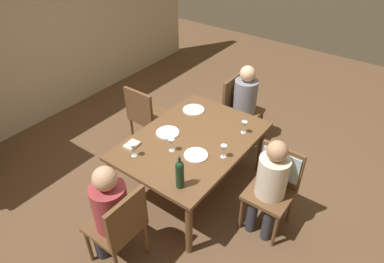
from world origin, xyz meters
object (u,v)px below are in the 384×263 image
object	(u,v)px
chair_right_end	(239,105)
wine_bottle_tall_green	(180,173)
dinner_plate_guest_right	(196,155)
wine_glass_near_left	(244,125)
person_man_bearded	(270,182)
wine_glass_far	(133,148)
wine_glass_near_right	(171,142)
dining_table	(192,144)
chair_near	(276,177)
dinner_plate_guest_left	(168,133)
dinner_plate_host	(194,110)
chair_far_right	(146,114)
person_man_guest	(109,209)
person_woman_host	(247,100)
chair_left_end	(120,225)
wine_glass_centre	(224,149)

from	to	relation	value
chair_right_end	wine_bottle_tall_green	distance (m)	1.91
dinner_plate_guest_right	wine_glass_near_left	bearing A→B (deg)	-16.96
person_man_bearded	wine_glass_far	world-z (taller)	person_man_bearded
wine_glass_near_left	wine_glass_near_right	size ratio (longest dim) A/B	1.00
dining_table	wine_bottle_tall_green	size ratio (longest dim) A/B	4.62
chair_right_end	chair_near	xyz separation A→B (m)	(-1.07, -1.05, 0.06)
chair_right_end	wine_glass_near_left	size ratio (longest dim) A/B	6.17
chair_near	wine_bottle_tall_green	size ratio (longest dim) A/B	2.63
wine_glass_near_left	dinner_plate_guest_left	distance (m)	0.85
wine_glass_near_right	chair_near	bearing A→B (deg)	-67.86
dining_table	chair_near	bearing A→B (deg)	-82.64
chair_right_end	person_man_bearded	bearing A→B (deg)	40.72
dinner_plate_host	wine_glass_near_left	bearing A→B (deg)	-93.72
chair_far_right	wine_glass_far	distance (m)	1.12
chair_near	chair_far_right	xyz separation A→B (m)	(0.15, 1.92, -0.06)
person_man_guest	dinner_plate_guest_left	bearing A→B (deg)	12.98
person_man_guest	wine_bottle_tall_green	size ratio (longest dim) A/B	3.29
person_woman_host	dinner_plate_guest_left	xyz separation A→B (m)	(-1.26, 0.31, 0.07)
chair_left_end	wine_glass_near_left	distance (m)	1.68
person_woman_host	dinner_plate_host	size ratio (longest dim) A/B	4.25
chair_near	person_man_bearded	size ratio (longest dim) A/B	0.82
wine_glass_near_left	wine_glass_centre	size ratio (longest dim) A/B	1.00
chair_near	chair_far_right	bearing A→B (deg)	-4.57
person_man_guest	wine_bottle_tall_green	world-z (taller)	person_man_guest
chair_right_end	wine_glass_near_right	world-z (taller)	chair_right_end
dinner_plate_host	person_man_guest	bearing A→B (deg)	-169.68
chair_far_right	wine_bottle_tall_green	bearing A→B (deg)	-35.34
person_man_guest	dinner_plate_host	distance (m)	1.70
person_man_guest	dinner_plate_guest_left	size ratio (longest dim) A/B	4.39
wine_glass_near_left	wine_glass_near_right	distance (m)	0.85
wine_glass_near_right	wine_glass_near_left	bearing A→B (deg)	-31.69
chair_far_right	wine_glass_near_left	bearing A→B (deg)	6.62
chair_near	dinner_plate_guest_left	world-z (taller)	chair_near
chair_left_end	wine_glass_near_left	world-z (taller)	chair_left_end
wine_bottle_tall_green	dinner_plate_guest_left	bearing A→B (deg)	47.50
person_woman_host	dinner_plate_guest_left	world-z (taller)	person_woman_host
person_man_bearded	dinner_plate_host	world-z (taller)	person_man_bearded
wine_glass_near_right	wine_glass_far	distance (m)	0.39
chair_far_right	dinner_plate_host	world-z (taller)	chair_far_right
chair_right_end	chair_far_right	size ratio (longest dim) A/B	1.00
dinner_plate_host	chair_far_right	bearing A→B (deg)	107.98
chair_far_right	wine_glass_near_right	size ratio (longest dim) A/B	6.17
person_man_guest	wine_glass_centre	size ratio (longest dim) A/B	7.73
wine_glass_near_left	chair_right_end	bearing A→B (deg)	32.49
chair_right_end	dinner_plate_host	size ratio (longest dim) A/B	3.43
chair_right_end	dinner_plate_guest_left	world-z (taller)	chair_right_end
chair_left_end	chair_far_right	world-z (taller)	same
dinner_plate_guest_left	wine_glass_far	bearing A→B (deg)	177.19
chair_far_right	wine_glass_near_right	bearing A→B (deg)	-31.87
wine_bottle_tall_green	wine_glass_near_right	world-z (taller)	wine_bottle_tall_green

